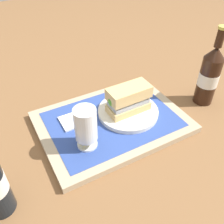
{
  "coord_description": "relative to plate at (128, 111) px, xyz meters",
  "views": [
    {
      "loc": [
        0.28,
        0.5,
        0.53
      ],
      "look_at": [
        0.0,
        0.0,
        0.05
      ],
      "focal_mm": 39.96,
      "sensor_mm": 36.0,
      "label": 1
    }
  ],
  "objects": [
    {
      "name": "second_bottle",
      "position": [
        -0.28,
        0.05,
        0.08
      ],
      "size": [
        0.07,
        0.07,
        0.27
      ],
      "color": "black",
      "rests_on": "ground_plane"
    },
    {
      "name": "napkin_folded",
      "position": [
        0.16,
        -0.05,
        -0.0
      ],
      "size": [
        0.09,
        0.07,
        0.01
      ],
      "primitive_type": "cube",
      "color": "white",
      "rests_on": "placemat"
    },
    {
      "name": "plate",
      "position": [
        0.0,
        0.0,
        0.0
      ],
      "size": [
        0.19,
        0.19,
        0.01
      ],
      "primitive_type": "cylinder",
      "color": "silver",
      "rests_on": "placemat"
    },
    {
      "name": "ground_plane",
      "position": [
        0.06,
        0.0,
        -0.03
      ],
      "size": [
        3.0,
        3.0,
        0.0
      ],
      "primitive_type": "plane",
      "color": "brown"
    },
    {
      "name": "beer_glass",
      "position": [
        0.17,
        0.06,
        0.06
      ],
      "size": [
        0.06,
        0.06,
        0.12
      ],
      "color": "silver",
      "rests_on": "placemat"
    },
    {
      "name": "placemat",
      "position": [
        0.06,
        0.0,
        -0.01
      ],
      "size": [
        0.38,
        0.27,
        0.0
      ],
      "primitive_type": "cube",
      "color": "#2D4793",
      "rests_on": "tray"
    },
    {
      "name": "sandwich",
      "position": [
        0.0,
        0.0,
        0.05
      ],
      "size": [
        0.13,
        0.07,
        0.08
      ],
      "rotation": [
        0.0,
        0.0,
        0.02
      ],
      "color": "tan",
      "rests_on": "plate"
    },
    {
      "name": "tray",
      "position": [
        0.06,
        0.0,
        -0.02
      ],
      "size": [
        0.44,
        0.32,
        0.02
      ],
      "primitive_type": "cube",
      "color": "tan",
      "rests_on": "ground_plane"
    }
  ]
}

